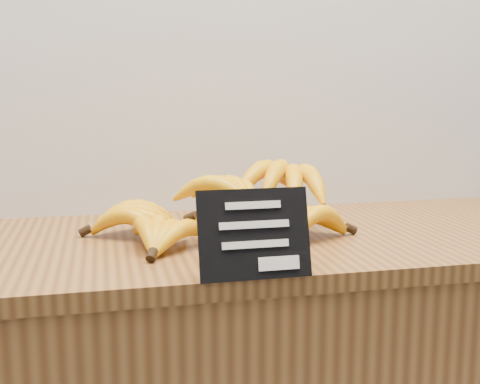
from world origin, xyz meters
The scene contains 3 objects.
counter_top centered at (0.04, 2.75, 0.92)m, with size 1.36×0.54×0.03m, color brown.
chalkboard_sign centered at (0.01, 2.49, 0.99)m, with size 0.16×0.01×0.13m, color black.
banana_pile centered at (0.04, 2.76, 0.98)m, with size 0.52×0.34×0.12m.
Camera 1 is at (-0.20, 1.68, 1.20)m, focal length 45.00 mm.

